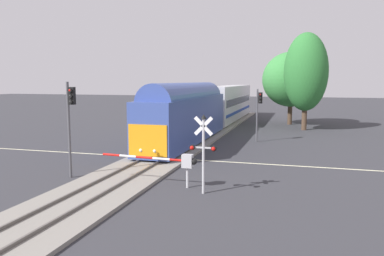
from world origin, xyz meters
TOP-DOWN VIEW (x-y plane):
  - ground_plane at (0.00, 0.00)m, footprint 220.00×220.00m
  - road_centre_stripe at (0.00, 0.00)m, footprint 44.00×0.20m
  - railway_track at (0.00, 0.00)m, footprint 4.40×80.00m
  - commuter_train at (0.00, 16.28)m, footprint 3.04×40.68m
  - crossing_gate_near at (3.54, -6.98)m, footprint 5.52×0.40m
  - crossing_signal_mast at (5.19, -7.78)m, footprint 1.36×0.44m
  - traffic_signal_median at (-2.98, -6.83)m, footprint 0.53×0.38m
  - traffic_signal_far_side at (6.04, 9.41)m, footprint 0.53×0.38m
  - elm_centre_background at (8.41, 24.91)m, footprint 7.27×7.27m
  - oak_far_right at (10.18, 19.55)m, footprint 4.92×4.92m

SIDE VIEW (x-z plane):
  - ground_plane at x=0.00m, z-range 0.00..0.00m
  - road_centre_stripe at x=0.00m, z-range 0.00..0.01m
  - railway_track at x=0.00m, z-range -0.06..0.26m
  - crossing_gate_near at x=3.54m, z-range 0.50..2.30m
  - crossing_signal_mast at x=5.19m, z-range 0.44..4.47m
  - commuter_train at x=0.00m, z-range 0.21..5.37m
  - traffic_signal_far_side at x=6.04m, z-range 0.84..5.72m
  - traffic_signal_median at x=-2.98m, z-range 0.95..6.56m
  - elm_centre_background at x=8.41m, z-range 1.14..10.46m
  - oak_far_right at x=10.18m, z-range 1.08..12.13m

